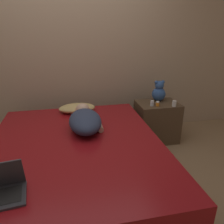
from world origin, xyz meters
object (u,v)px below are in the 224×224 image
(pillow, at_px, (77,108))
(bottle_clear, at_px, (152,103))
(laptop, at_px, (1,189))
(teddy_bear, at_px, (159,92))
(bottle_white, at_px, (174,104))
(person_lying, at_px, (85,120))
(bottle_orange, at_px, (158,104))

(pillow, distance_m, bottle_clear, 0.98)
(laptop, bearing_deg, teddy_bear, 34.02)
(laptop, bearing_deg, pillow, 61.05)
(bottle_white, bearing_deg, teddy_bear, 111.13)
(teddy_bear, bearing_deg, laptop, -138.79)
(person_lying, height_order, teddy_bear, teddy_bear)
(person_lying, height_order, bottle_white, person_lying)
(person_lying, height_order, bottle_orange, person_lying)
(laptop, relative_size, bottle_clear, 4.58)
(teddy_bear, distance_m, bottle_clear, 0.27)
(teddy_bear, xyz_separation_m, bottle_white, (0.10, -0.27, -0.09))
(bottle_clear, bearing_deg, bottle_white, -15.64)
(pillow, distance_m, teddy_bear, 1.15)
(laptop, xyz_separation_m, teddy_bear, (1.71, 1.49, 0.12))
(pillow, bearing_deg, bottle_orange, -7.17)
(teddy_bear, relative_size, bottle_clear, 4.06)
(bottle_orange, distance_m, bottle_white, 0.21)
(person_lying, xyz_separation_m, bottle_orange, (0.98, 0.38, -0.02))
(pillow, height_order, person_lying, person_lying)
(pillow, xyz_separation_m, bottle_clear, (0.97, -0.12, 0.03))
(bottle_orange, distance_m, bottle_clear, 0.07)
(pillow, relative_size, bottle_clear, 6.44)
(laptop, xyz_separation_m, bottle_orange, (1.61, 1.28, 0.03))
(bottle_orange, height_order, bottle_clear, bottle_clear)
(laptop, height_order, bottle_clear, laptop)
(teddy_bear, bearing_deg, bottle_clear, -131.36)
(pillow, distance_m, bottle_orange, 1.05)
(teddy_bear, height_order, bottle_orange, teddy_bear)
(person_lying, bearing_deg, laptop, -124.17)
(pillow, distance_m, bottle_white, 1.26)
(bottle_orange, bearing_deg, pillow, 172.83)
(person_lying, relative_size, teddy_bear, 2.51)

